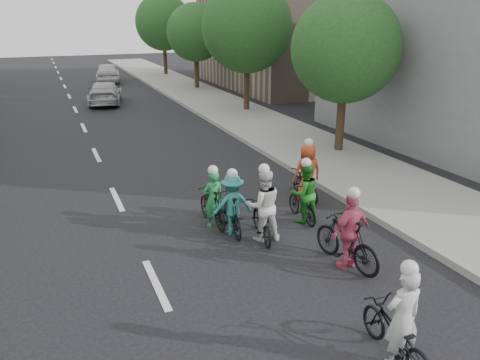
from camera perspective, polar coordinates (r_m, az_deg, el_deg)
ground at (r=9.78m, az=-10.18°, el=-12.40°), size 120.00×120.00×0.00m
sidewalk_right at (r=21.18m, az=4.90°, el=5.63°), size 4.00×80.00×0.15m
curb_right at (r=20.36m, az=0.01°, el=5.18°), size 0.18×80.00×0.18m
bldg_se at (r=36.70m, az=6.13°, el=17.63°), size 10.00×14.00×8.00m
tree_r_0 at (r=18.12m, az=12.76°, el=15.37°), size 4.00×4.00×5.97m
tree_r_1 at (r=25.97m, az=0.85°, el=18.15°), size 4.80×4.80×6.93m
tree_r_2 at (r=34.42m, az=-5.47°, el=17.47°), size 4.00×4.00×5.97m
tree_r_3 at (r=43.06m, az=-9.33°, el=18.44°), size 4.80×4.80×6.93m
cyclist_0 at (r=13.69m, az=8.06°, el=0.23°), size 0.87×1.64×1.85m
cyclist_1 at (r=11.15m, az=2.76°, el=-3.93°), size 0.97×1.72×1.91m
cyclist_2 at (r=10.21m, az=13.06°, el=-6.82°), size 1.05×1.92×1.84m
cyclist_3 at (r=11.92m, az=-3.35°, el=-2.94°), size 0.56×1.65×1.63m
cyclist_4 at (r=11.45m, az=-1.02°, el=-3.47°), size 1.04×1.73×1.69m
cyclist_5 at (r=7.88m, az=18.66°, el=-16.89°), size 0.71×1.76×1.81m
cyclist_6 at (r=12.22m, az=7.77°, el=-2.12°), size 0.79×1.49×1.74m
follow_car_lead at (r=29.96m, az=-16.15°, el=10.17°), size 2.69×4.83×1.32m
follow_car_trail at (r=39.88m, az=-15.83°, el=12.50°), size 2.43×4.70×1.53m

